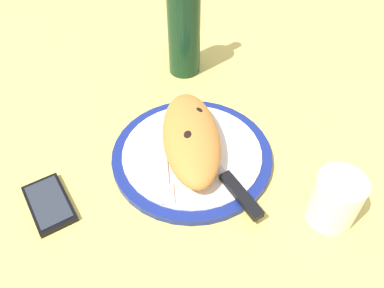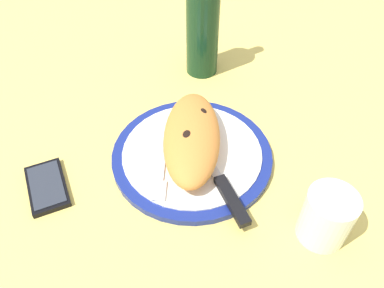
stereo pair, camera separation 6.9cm
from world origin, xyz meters
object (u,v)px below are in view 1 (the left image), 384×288
(plate, at_px, (192,155))
(water_glass, at_px, (334,202))
(smartphone, at_px, (49,203))
(calzone, at_px, (192,137))
(knife, at_px, (229,181))
(wine_bottle, at_px, (184,27))
(fork, at_px, (166,173))

(plate, height_order, water_glass, water_glass)
(water_glass, bearing_deg, smartphone, -103.38)
(calzone, bearing_deg, water_glass, 47.73)
(plate, bearing_deg, knife, 30.17)
(knife, height_order, smartphone, knife)
(calzone, distance_m, knife, 0.11)
(plate, distance_m, smartphone, 0.26)
(plate, xyz_separation_m, knife, (0.08, 0.05, 0.01))
(knife, bearing_deg, wine_bottle, -177.84)
(knife, xyz_separation_m, smartphone, (-0.02, -0.30, -0.02))
(plate, xyz_separation_m, water_glass, (0.17, 0.20, 0.03))
(plate, xyz_separation_m, smartphone, (0.06, -0.25, -0.00))
(calzone, relative_size, wine_bottle, 0.85)
(fork, bearing_deg, water_glass, 63.72)
(smartphone, xyz_separation_m, water_glass, (0.11, 0.45, 0.04))
(fork, xyz_separation_m, wine_bottle, (-0.32, 0.09, 0.09))
(fork, relative_size, knife, 0.68)
(plate, relative_size, knife, 1.25)
(knife, bearing_deg, water_glass, 60.11)
(water_glass, bearing_deg, calzone, -132.27)
(calzone, xyz_separation_m, wine_bottle, (-0.27, 0.03, 0.07))
(calzone, height_order, wine_bottle, wine_bottle)
(knife, bearing_deg, fork, -110.74)
(plate, distance_m, water_glass, 0.26)
(water_glass, xyz_separation_m, wine_bottle, (-0.44, -0.16, 0.07))
(knife, distance_m, water_glass, 0.17)
(plate, xyz_separation_m, wine_bottle, (-0.28, 0.03, 0.10))
(calzone, relative_size, smartphone, 1.94)
(water_glass, distance_m, wine_bottle, 0.48)
(knife, xyz_separation_m, wine_bottle, (-0.36, -0.01, 0.09))
(smartphone, bearing_deg, wine_bottle, 139.34)
(plate, xyz_separation_m, fork, (0.04, -0.05, 0.01))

